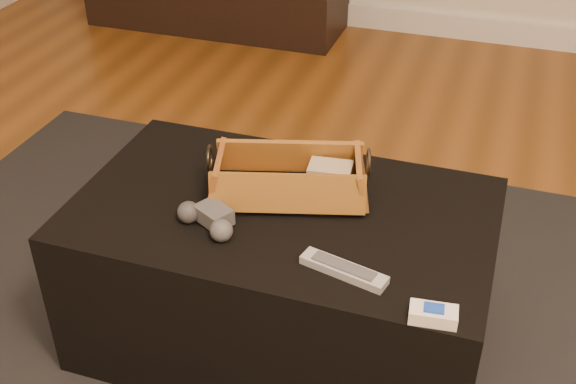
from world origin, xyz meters
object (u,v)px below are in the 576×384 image
(game_controller, at_px, (208,219))
(ottoman, at_px, (283,275))
(silver_remote, at_px, (344,270))
(wicker_basket, at_px, (289,180))
(tv_remote, at_px, (281,190))
(cream_gadget, at_px, (433,314))

(game_controller, bearing_deg, ottoman, 44.83)
(game_controller, bearing_deg, silver_remote, -9.76)
(wicker_basket, height_order, silver_remote, wicker_basket)
(tv_remote, xyz_separation_m, silver_remote, (0.22, -0.22, -0.01))
(tv_remote, bearing_deg, cream_gadget, -58.39)
(silver_remote, height_order, cream_gadget, cream_gadget)
(tv_remote, height_order, game_controller, game_controller)
(silver_remote, bearing_deg, ottoman, 136.50)
(tv_remote, xyz_separation_m, game_controller, (-0.12, -0.17, 0.00))
(ottoman, height_order, tv_remote, tv_remote)
(ottoman, relative_size, game_controller, 6.00)
(game_controller, bearing_deg, tv_remote, 55.12)
(wicker_basket, bearing_deg, game_controller, -125.10)
(ottoman, xyz_separation_m, wicker_basket, (-0.00, 0.05, 0.25))
(ottoman, relative_size, cream_gadget, 10.29)
(wicker_basket, bearing_deg, tv_remote, -126.99)
(game_controller, xyz_separation_m, cream_gadget, (0.53, -0.14, -0.01))
(ottoman, xyz_separation_m, silver_remote, (0.20, -0.19, 0.22))
(silver_remote, bearing_deg, tv_remote, 134.07)
(tv_remote, height_order, silver_remote, tv_remote)
(ottoman, height_order, wicker_basket, wicker_basket)
(game_controller, distance_m, cream_gadget, 0.55)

